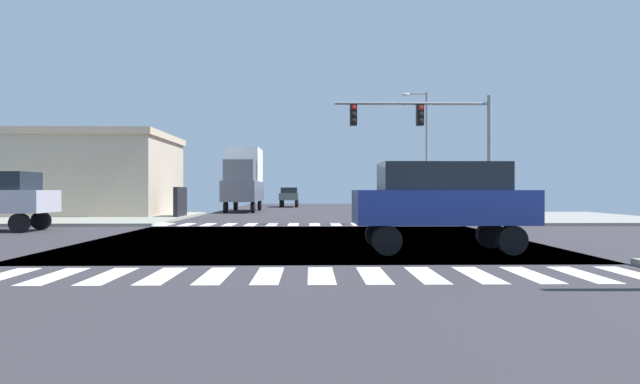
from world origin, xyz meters
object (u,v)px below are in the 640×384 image
(street_lamp, at_px, (423,142))
(bank_building, at_px, (41,175))
(sedan_queued_1, at_px, (289,195))
(traffic_signal_mast, at_px, (428,128))
(box_truck_nearside_1, at_px, (244,178))
(suv_leading_3, at_px, (442,199))

(street_lamp, bearing_deg, bank_building, -176.72)
(street_lamp, xyz_separation_m, sedan_queued_1, (-9.47, 16.35, -3.70))
(traffic_signal_mast, relative_size, bank_building, 0.43)
(traffic_signal_mast, xyz_separation_m, sedan_queued_1, (-7.64, 25.71, -3.46))
(sedan_queued_1, bearing_deg, box_truck_nearside_1, 74.45)
(street_lamp, bearing_deg, sedan_queued_1, 120.08)
(traffic_signal_mast, height_order, sedan_queued_1, traffic_signal_mast)
(box_truck_nearside_1, bearing_deg, suv_leading_3, 108.19)
(traffic_signal_mast, height_order, bank_building, traffic_signal_mast)
(box_truck_nearside_1, distance_m, sedan_queued_1, 11.28)
(suv_leading_3, bearing_deg, traffic_signal_mast, -10.94)
(sedan_queued_1, xyz_separation_m, suv_leading_3, (5.51, -36.70, 0.28))
(bank_building, distance_m, suv_leading_3, 27.77)
(sedan_queued_1, bearing_deg, bank_building, 50.27)
(bank_building, relative_size, suv_leading_3, 3.81)
(traffic_signal_mast, height_order, suv_leading_3, traffic_signal_mast)
(bank_building, bearing_deg, sedan_queued_1, 50.27)
(street_lamp, distance_m, suv_leading_3, 21.01)
(suv_leading_3, bearing_deg, street_lamp, -11.00)
(traffic_signal_mast, height_order, street_lamp, street_lamp)
(street_lamp, height_order, sedan_queued_1, street_lamp)
(traffic_signal_mast, bearing_deg, box_truck_nearside_1, 125.47)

